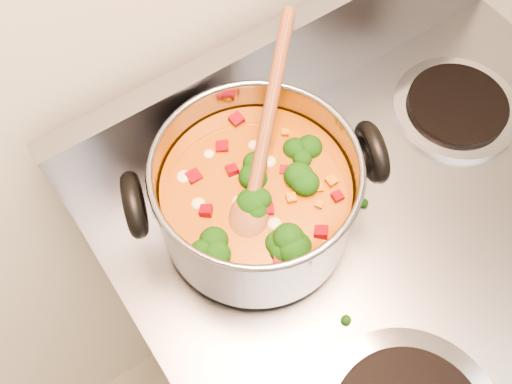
# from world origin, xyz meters

# --- Properties ---
(electric_range) EXTENTS (0.73, 0.66, 1.08)m
(electric_range) POSITION_xyz_m (-0.05, 1.16, 0.47)
(electric_range) COLOR gray
(electric_range) RESTS_ON ground
(stockpot) EXTENTS (0.30, 0.24, 0.15)m
(stockpot) POSITION_xyz_m (-0.22, 1.32, 1.00)
(stockpot) COLOR #929198
(stockpot) RESTS_ON electric_range
(wooden_spoon) EXTENTS (0.23, 0.23, 0.10)m
(wooden_spoon) POSITION_xyz_m (-0.21, 1.33, 1.04)
(wooden_spoon) COLOR brown
(wooden_spoon) RESTS_ON stockpot
(cooktop_crumbs) EXTENTS (0.27, 0.27, 0.01)m
(cooktop_crumbs) POSITION_xyz_m (-0.22, 1.37, 0.92)
(cooktop_crumbs) COLOR black
(cooktop_crumbs) RESTS_ON electric_range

